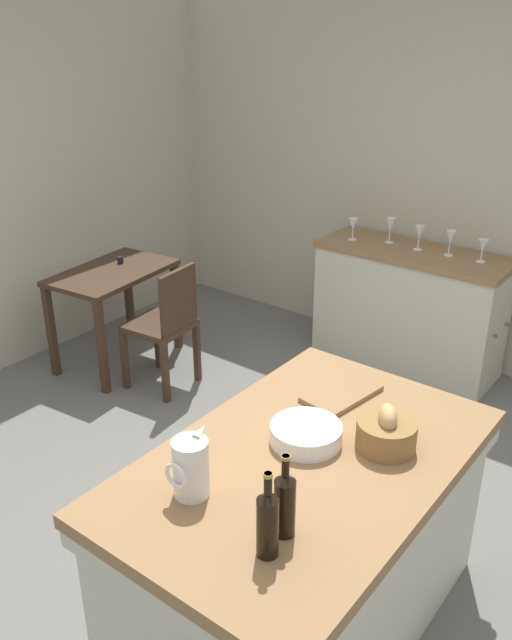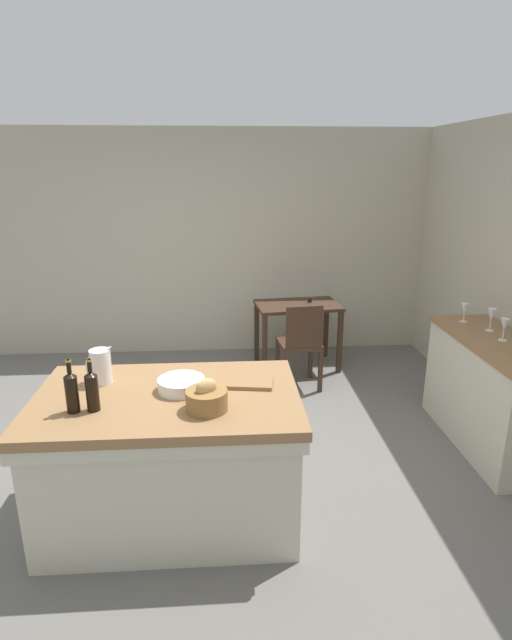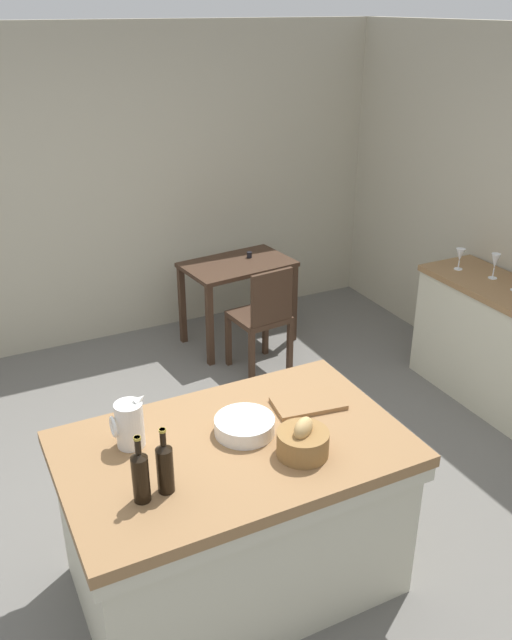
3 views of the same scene
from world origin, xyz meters
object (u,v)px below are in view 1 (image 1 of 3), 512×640
cutting_board (341,394)px  wine_glass_left (450,238)px  wooden_chair (166,323)px  wine_glass_far_left (483,247)px  writing_desk (113,286)px  wash_bowl (306,434)px  wine_bottle_amber (268,522)px  wine_glass_middle (419,233)px  wine_glass_right (390,226)px  side_cabinet (408,308)px  island_table (303,537)px  pitcher (190,467)px  bread_basket (386,432)px  wine_glass_far_right (353,225)px  wine_bottle_dark (285,503)px

cutting_board → wine_glass_left: (2.02, 0.35, 0.15)m
wooden_chair → wine_glass_far_left: 2.20m
writing_desk → cutting_board: bearing=-106.5°
wash_bowl → wine_bottle_amber: bearing=-157.4°
wooden_chair → wine_glass_middle: 1.88m
writing_desk → wine_glass_right: bearing=-48.6°
side_cabinet → wine_glass_far_left: bearing=-84.3°
wooden_chair → cutting_board: (-0.64, -1.76, 0.38)m
island_table → pitcher: bearing=154.7°
side_cabinet → wine_glass_left: (0.04, -0.24, 0.57)m
island_table → pitcher: size_ratio=6.06×
wine_glass_left → cutting_board: bearing=-170.1°
wine_bottle_amber → wine_glass_far_left: size_ratio=1.99×
wine_glass_far_left → wine_glass_middle: size_ratio=0.89×
side_cabinet → bread_basket: (-2.21, -0.93, 0.48)m
cutting_board → wine_glass_far_right: (1.93, 1.07, 0.14)m
side_cabinet → writing_desk: (-1.29, 1.75, 0.16)m
wine_glass_far_left → wine_glass_far_right: wine_glass_far_right is taller
pitcher → wash_bowl: pitcher is taller
wine_bottle_dark → wine_bottle_amber: wine_bottle_amber is taller
side_cabinet → wine_bottle_dark: (-2.85, -0.89, 0.54)m
wine_bottle_amber → wine_glass_middle: wine_bottle_amber is taller
wash_bowl → wine_bottle_amber: (-0.58, -0.24, 0.09)m
wash_bowl → wine_bottle_amber: size_ratio=0.92×
wine_glass_left → wine_glass_far_right: size_ratio=1.11×
bread_basket → wine_glass_far_right: wine_glass_far_right is taller
wine_glass_far_left → wine_glass_far_right: 0.94m
wooden_chair → pitcher: size_ratio=3.43×
wine_glass_far_left → island_table: bearing=-174.2°
writing_desk → pitcher: size_ratio=3.62×
wine_bottle_amber → wine_glass_middle: bearing=16.6°
side_cabinet → wine_bottle_dark: size_ratio=4.49×
wine_glass_left → wine_glass_right: bearing=88.8°
island_table → side_cabinet: size_ratio=1.15×
bread_basket → wine_bottle_dark: (-0.64, 0.04, 0.06)m
island_table → wine_glass_far_left: 2.58m
cutting_board → wine_glass_middle: bearing=16.0°
wash_bowl → wine_glass_right: size_ratio=1.54×
wash_bowl → cutting_board: (0.39, 0.07, -0.03)m
bread_basket → cutting_board: bearing=55.8°
writing_desk → wine_glass_far_right: bearing=-45.7°
cutting_board → wine_bottle_dark: 0.92m
island_table → bread_basket: size_ratio=6.73×
cutting_board → pitcher: bearing=175.1°
wine_bottle_amber → wine_glass_middle: size_ratio=1.78×
side_cabinet → wine_glass_left: 0.62m
wash_bowl → cutting_board: bearing=10.0°
bread_basket → wine_bottle_amber: size_ratio=0.76×
pitcher → wine_glass_middle: size_ratio=1.50×
wine_bottle_amber → wine_glass_far_right: 3.22m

